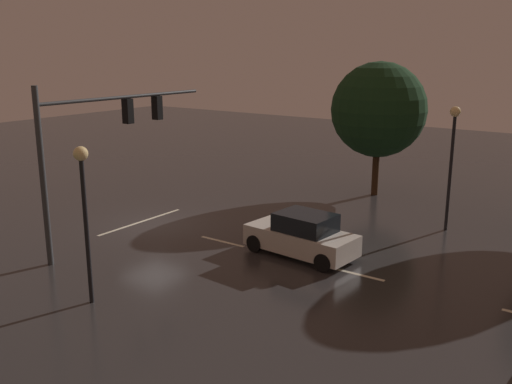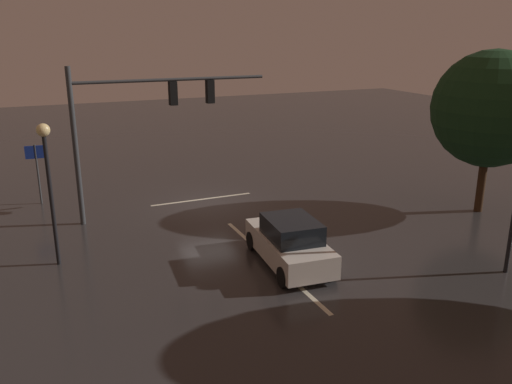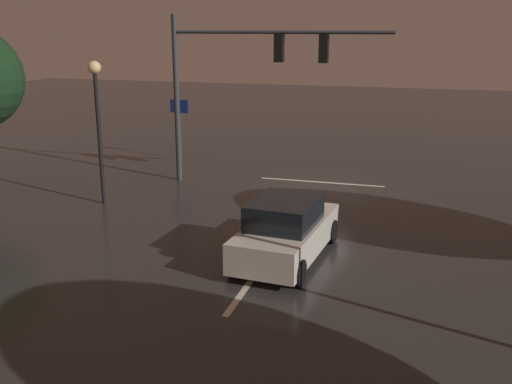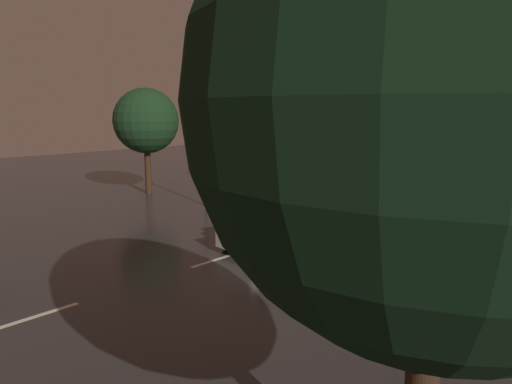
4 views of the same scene
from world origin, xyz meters
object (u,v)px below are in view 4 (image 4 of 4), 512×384
at_px(car_approaching, 277,225).
at_px(tree_right_near, 146,121).
at_px(route_sign, 293,155).
at_px(tree_left_far, 440,102).
at_px(street_lamp_right_kerb, 205,138).
at_px(traffic_signal_assembly, 315,116).
at_px(street_lamp_left_kerb, 407,166).

height_order(car_approaching, tree_right_near, tree_right_near).
xyz_separation_m(route_sign, tree_left_far, (-16.47, 18.96, 2.94)).
bearing_deg(street_lamp_right_kerb, tree_right_near, -1.89).
bearing_deg(tree_right_near, tree_left_far, 151.43).
height_order(street_lamp_right_kerb, route_sign, street_lamp_right_kerb).
bearing_deg(route_sign, tree_left_far, 130.99).
relative_size(traffic_signal_assembly, street_lamp_right_kerb, 1.69).
bearing_deg(tree_right_near, traffic_signal_assembly, -158.01).
distance_m(tree_right_near, tree_left_far, 24.37).
xyz_separation_m(street_lamp_left_kerb, tree_right_near, (18.94, -6.93, 0.46)).
distance_m(car_approaching, street_lamp_right_kerb, 8.49).
height_order(traffic_signal_assembly, street_lamp_right_kerb, traffic_signal_assembly).
height_order(car_approaching, street_lamp_right_kerb, street_lamp_right_kerb).
height_order(traffic_signal_assembly, route_sign, traffic_signal_assembly).
bearing_deg(traffic_signal_assembly, car_approaching, 115.79).
bearing_deg(street_lamp_left_kerb, tree_right_near, -20.10).
relative_size(car_approaching, tree_right_near, 0.74).
bearing_deg(street_lamp_left_kerb, traffic_signal_assembly, -47.24).
relative_size(car_approaching, street_lamp_left_kerb, 0.83).
distance_m(traffic_signal_assembly, street_lamp_left_kerb, 14.48).
relative_size(street_lamp_left_kerb, street_lamp_right_kerb, 1.09).
bearing_deg(tree_right_near, car_approaching, 164.82).
bearing_deg(traffic_signal_assembly, street_lamp_right_kerb, 44.27).
xyz_separation_m(car_approaching, route_sign, (7.63, -10.71, 1.24)).
xyz_separation_m(street_lamp_right_kerb, tree_right_near, (5.17, -0.17, 0.73)).
height_order(tree_right_near, tree_left_far, tree_left_far).
height_order(traffic_signal_assembly, street_lamp_left_kerb, traffic_signal_assembly).
bearing_deg(street_lamp_right_kerb, route_sign, -88.08).
xyz_separation_m(car_approaching, tree_right_near, (12.55, -3.40, 3.41)).
bearing_deg(street_lamp_left_kerb, car_approaching, -28.90).
bearing_deg(route_sign, street_lamp_right_kerb, 91.92).
xyz_separation_m(route_sign, tree_right_near, (4.92, 7.31, 2.16)).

